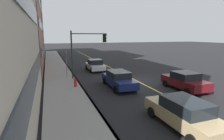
{
  "coord_description": "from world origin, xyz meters",
  "views": [
    {
      "loc": [
        -16.29,
        8.51,
        4.61
      ],
      "look_at": [
        -2.17,
        3.44,
        1.74
      ],
      "focal_mm": 28.83,
      "sensor_mm": 36.0,
      "label": 1
    }
  ],
  "objects_px": {
    "traffic_light_mast": "(86,46)",
    "street_sign_post": "(66,62)",
    "car_navy": "(119,79)",
    "car_white": "(95,65)",
    "car_maroon": "(185,81)",
    "car_tan": "(184,113)",
    "fire_hydrant": "(75,83)"
  },
  "relations": [
    {
      "from": "car_tan",
      "to": "street_sign_post",
      "type": "xyz_separation_m",
      "value": [
        13.16,
        4.4,
        1.01
      ]
    },
    {
      "from": "car_white",
      "to": "traffic_light_mast",
      "type": "relative_size",
      "value": 0.78
    },
    {
      "from": "traffic_light_mast",
      "to": "street_sign_post",
      "type": "height_order",
      "value": "traffic_light_mast"
    },
    {
      "from": "car_maroon",
      "to": "traffic_light_mast",
      "type": "bearing_deg",
      "value": 46.52
    },
    {
      "from": "traffic_light_mast",
      "to": "car_navy",
      "type": "bearing_deg",
      "value": -154.53
    },
    {
      "from": "car_tan",
      "to": "fire_hydrant",
      "type": "relative_size",
      "value": 4.94
    },
    {
      "from": "car_tan",
      "to": "traffic_light_mast",
      "type": "xyz_separation_m",
      "value": [
        12.09,
        2.35,
        2.74
      ]
    },
    {
      "from": "car_white",
      "to": "car_maroon",
      "type": "height_order",
      "value": "car_maroon"
    },
    {
      "from": "car_white",
      "to": "car_maroon",
      "type": "distance_m",
      "value": 12.1
    },
    {
      "from": "car_white",
      "to": "fire_hydrant",
      "type": "relative_size",
      "value": 4.25
    },
    {
      "from": "car_navy",
      "to": "street_sign_post",
      "type": "distance_m",
      "value": 6.72
    },
    {
      "from": "traffic_light_mast",
      "to": "fire_hydrant",
      "type": "bearing_deg",
      "value": 151.2
    },
    {
      "from": "street_sign_post",
      "to": "car_navy",
      "type": "bearing_deg",
      "value": -142.49
    },
    {
      "from": "car_white",
      "to": "car_maroon",
      "type": "xyz_separation_m",
      "value": [
        -10.94,
        -5.16,
        0.02
      ]
    },
    {
      "from": "car_navy",
      "to": "car_white",
      "type": "height_order",
      "value": "car_white"
    },
    {
      "from": "car_white",
      "to": "car_maroon",
      "type": "bearing_deg",
      "value": -154.78
    },
    {
      "from": "car_tan",
      "to": "street_sign_post",
      "type": "bearing_deg",
      "value": 18.47
    },
    {
      "from": "fire_hydrant",
      "to": "car_tan",
      "type": "bearing_deg",
      "value": -155.36
    },
    {
      "from": "car_navy",
      "to": "traffic_light_mast",
      "type": "distance_m",
      "value": 5.4
    },
    {
      "from": "car_navy",
      "to": "car_maroon",
      "type": "relative_size",
      "value": 1.1
    },
    {
      "from": "car_tan",
      "to": "car_white",
      "type": "relative_size",
      "value": 1.16
    },
    {
      "from": "car_tan",
      "to": "street_sign_post",
      "type": "relative_size",
      "value": 1.52
    },
    {
      "from": "car_navy",
      "to": "traffic_light_mast",
      "type": "bearing_deg",
      "value": 25.47
    },
    {
      "from": "car_white",
      "to": "street_sign_post",
      "type": "xyz_separation_m",
      "value": [
        -3.11,
        4.02,
        1.04
      ]
    },
    {
      "from": "traffic_light_mast",
      "to": "street_sign_post",
      "type": "xyz_separation_m",
      "value": [
        1.07,
        2.05,
        -1.73
      ]
    },
    {
      "from": "car_navy",
      "to": "street_sign_post",
      "type": "bearing_deg",
      "value": 37.51
    },
    {
      "from": "traffic_light_mast",
      "to": "fire_hydrant",
      "type": "relative_size",
      "value": 5.44
    },
    {
      "from": "traffic_light_mast",
      "to": "fire_hydrant",
      "type": "distance_m",
      "value": 4.73
    },
    {
      "from": "street_sign_post",
      "to": "car_white",
      "type": "bearing_deg",
      "value": -52.22
    },
    {
      "from": "car_navy",
      "to": "fire_hydrant",
      "type": "height_order",
      "value": "car_navy"
    },
    {
      "from": "car_navy",
      "to": "car_tan",
      "type": "distance_m",
      "value": 7.9
    },
    {
      "from": "car_navy",
      "to": "car_tan",
      "type": "bearing_deg",
      "value": -177.44
    }
  ]
}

